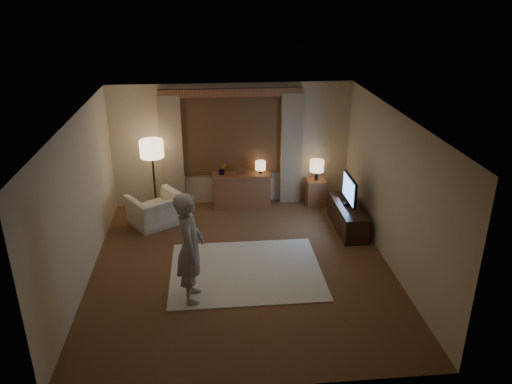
{
  "coord_description": "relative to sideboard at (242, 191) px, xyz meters",
  "views": [
    {
      "loc": [
        -0.46,
        -7.29,
        4.46
      ],
      "look_at": [
        0.3,
        0.6,
        1.11
      ],
      "focal_mm": 35.0,
      "sensor_mm": 36.0,
      "label": 1
    }
  ],
  "objects": [
    {
      "name": "rug",
      "position": [
        -0.12,
        -2.65,
        -0.34
      ],
      "size": [
        2.5,
        2.0,
        0.02
      ],
      "primitive_type": "cube",
      "color": "white",
      "rests_on": "floor"
    },
    {
      "name": "armchair",
      "position": [
        -1.73,
        -0.74,
        -0.04
      ],
      "size": [
        1.27,
        1.24,
        0.63
      ],
      "primitive_type": "imported",
      "rotation": [
        0.0,
        0.0,
        -2.55
      ],
      "color": "beige",
      "rests_on": "floor"
    },
    {
      "name": "room",
      "position": [
        -0.18,
        -2.0,
        0.98
      ],
      "size": [
        5.04,
        5.54,
        2.64
      ],
      "color": "brown",
      "rests_on": "ground"
    },
    {
      "name": "person",
      "position": [
        -0.98,
        -3.35,
        0.53
      ],
      "size": [
        0.42,
        0.63,
        1.73
      ],
      "primitive_type": "imported",
      "rotation": [
        0.0,
        0.0,
        1.56
      ],
      "color": "gray",
      "rests_on": "rug"
    },
    {
      "name": "floor_lamp",
      "position": [
        -1.79,
        -0.28,
        1.0
      ],
      "size": [
        0.47,
        0.47,
        1.61
      ],
      "color": "black",
      "rests_on": "floor"
    },
    {
      "name": "picture_frame",
      "position": [
        0.0,
        0.0,
        0.45
      ],
      "size": [
        0.16,
        0.02,
        0.2
      ],
      "primitive_type": "cube",
      "color": "brown",
      "rests_on": "sideboard"
    },
    {
      "name": "plant",
      "position": [
        -0.4,
        0.0,
        0.5
      ],
      "size": [
        0.17,
        0.13,
        0.3
      ],
      "primitive_type": "imported",
      "color": "#999999",
      "rests_on": "sideboard"
    },
    {
      "name": "tv_stand",
      "position": [
        1.97,
        -1.28,
        -0.1
      ],
      "size": [
        0.45,
        1.4,
        0.5
      ],
      "primitive_type": "cube",
      "color": "black",
      "rests_on": "floor"
    },
    {
      "name": "side_table",
      "position": [
        1.59,
        -0.05,
        -0.07
      ],
      "size": [
        0.4,
        0.4,
        0.56
      ],
      "primitive_type": "cube",
      "color": "brown",
      "rests_on": "floor"
    },
    {
      "name": "table_lamp_sideboard",
      "position": [
        0.4,
        0.0,
        0.55
      ],
      "size": [
        0.22,
        0.22,
        0.3
      ],
      "color": "black",
      "rests_on": "sideboard"
    },
    {
      "name": "sideboard",
      "position": [
        0.0,
        0.0,
        0.0
      ],
      "size": [
        1.2,
        0.4,
        0.7
      ],
      "primitive_type": "cube",
      "color": "brown",
      "rests_on": "floor"
    },
    {
      "name": "table_lamp_side",
      "position": [
        1.59,
        -0.05,
        0.52
      ],
      "size": [
        0.3,
        0.3,
        0.44
      ],
      "color": "black",
      "rests_on": "side_table"
    },
    {
      "name": "tv",
      "position": [
        1.97,
        -1.28,
        0.48
      ],
      "size": [
        0.2,
        0.82,
        0.59
      ],
      "color": "black",
      "rests_on": "tv_stand"
    }
  ]
}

